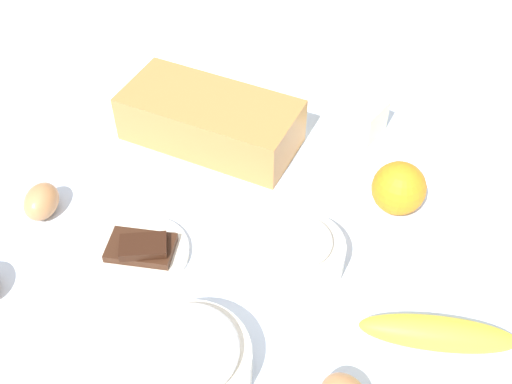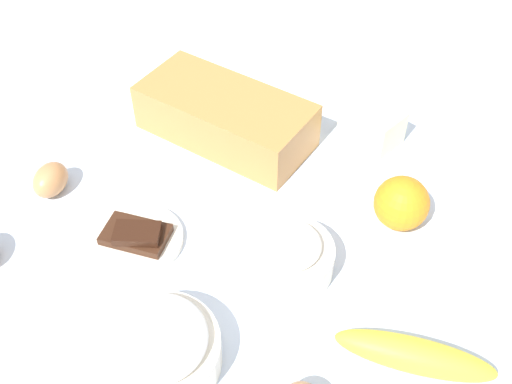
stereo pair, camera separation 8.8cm
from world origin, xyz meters
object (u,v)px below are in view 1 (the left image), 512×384
(banana, at_px, (438,333))
(chocolate_plate, at_px, (142,251))
(sugar_bowl, at_px, (188,357))
(orange_fruit, at_px, (399,188))
(butter_block, at_px, (355,115))
(egg_beside_bowl, at_px, (41,201))
(loaf_pan, at_px, (210,119))
(flour_bowl, at_px, (299,250))

(banana, distance_m, chocolate_plate, 0.40)
(sugar_bowl, height_order, orange_fruit, orange_fruit)
(butter_block, bearing_deg, sugar_bowl, -92.91)
(egg_beside_bowl, bearing_deg, chocolate_plate, -2.17)
(chocolate_plate, bearing_deg, loaf_pan, 96.71)
(orange_fruit, relative_size, egg_beside_bowl, 1.23)
(flour_bowl, height_order, orange_fruit, orange_fruit)
(loaf_pan, xyz_separation_m, sugar_bowl, (0.18, -0.38, -0.01))
(loaf_pan, distance_m, banana, 0.48)
(banana, bearing_deg, flour_bowl, 169.28)
(loaf_pan, bearing_deg, banana, -27.15)
(loaf_pan, bearing_deg, flour_bowl, -38.26)
(orange_fruit, relative_size, butter_block, 0.87)
(banana, bearing_deg, chocolate_plate, -174.26)
(chocolate_plate, bearing_deg, orange_fruit, 39.69)
(flour_bowl, bearing_deg, sugar_bowl, -104.68)
(loaf_pan, bearing_deg, sugar_bowl, -65.45)
(banana, height_order, chocolate_plate, banana)
(orange_fruit, bearing_deg, egg_beside_bowl, -153.29)
(sugar_bowl, bearing_deg, orange_fruit, 68.76)
(loaf_pan, height_order, egg_beside_bowl, loaf_pan)
(sugar_bowl, xyz_separation_m, chocolate_plate, (-0.15, 0.12, -0.02))
(flour_bowl, height_order, chocolate_plate, flour_bowl)
(banana, bearing_deg, butter_block, 123.43)
(sugar_bowl, bearing_deg, butter_block, 87.09)
(loaf_pan, xyz_separation_m, orange_fruit, (0.32, -0.02, -0.00))
(orange_fruit, distance_m, egg_beside_bowl, 0.52)
(sugar_bowl, distance_m, chocolate_plate, 0.19)
(banana, relative_size, orange_fruit, 2.42)
(orange_fruit, height_order, egg_beside_bowl, orange_fruit)
(banana, height_order, orange_fruit, orange_fruit)
(chocolate_plate, bearing_deg, flour_bowl, 21.25)
(flour_bowl, distance_m, orange_fruit, 0.18)
(sugar_bowl, xyz_separation_m, banana, (0.25, 0.16, -0.01))
(butter_block, bearing_deg, egg_beside_bowl, -132.66)
(egg_beside_bowl, height_order, chocolate_plate, egg_beside_bowl)
(flour_bowl, relative_size, sugar_bowl, 0.84)
(sugar_bowl, xyz_separation_m, butter_block, (0.03, 0.50, -0.00))
(orange_fruit, xyz_separation_m, butter_block, (-0.12, 0.14, -0.01))
(sugar_bowl, height_order, butter_block, sugar_bowl)
(banana, xyz_separation_m, chocolate_plate, (-0.40, -0.04, -0.01))
(egg_beside_bowl, bearing_deg, orange_fruit, 26.71)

